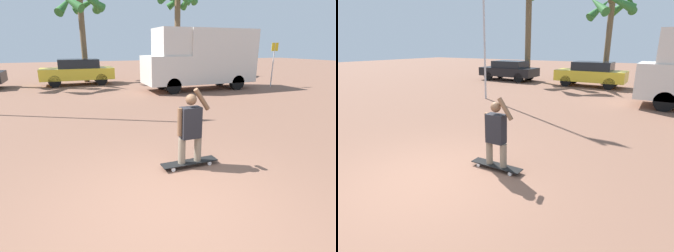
% 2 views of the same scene
% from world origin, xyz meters
% --- Properties ---
extents(ground_plane, '(80.00, 80.00, 0.00)m').
position_xyz_m(ground_plane, '(0.00, 0.00, 0.00)').
color(ground_plane, brown).
extents(skateboard, '(1.13, 0.25, 0.09)m').
position_xyz_m(skateboard, '(0.81, 1.10, 0.08)').
color(skateboard, black).
rests_on(skateboard, ground_plane).
extents(person_skateboarder, '(0.65, 0.22, 1.43)m').
position_xyz_m(person_skateboarder, '(0.81, 1.10, 0.82)').
color(person_skateboarder, gray).
rests_on(person_skateboarder, skateboard).
extents(parked_car_yellow, '(4.17, 1.78, 1.51)m').
position_xyz_m(parked_car_yellow, '(-0.50, 13.79, 0.80)').
color(parked_car_yellow, black).
rests_on(parked_car_yellow, ground_plane).
extents(parked_car_black, '(4.12, 1.88, 1.40)m').
position_xyz_m(parked_car_black, '(-6.42, 13.82, 0.75)').
color(parked_car_black, black).
rests_on(parked_car_black, ground_plane).
extents(palm_tree_center_background, '(3.12, 3.22, 5.55)m').
position_xyz_m(palm_tree_center_background, '(0.14, 14.96, 4.46)').
color(palm_tree_center_background, brown).
rests_on(palm_tree_center_background, ground_plane).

